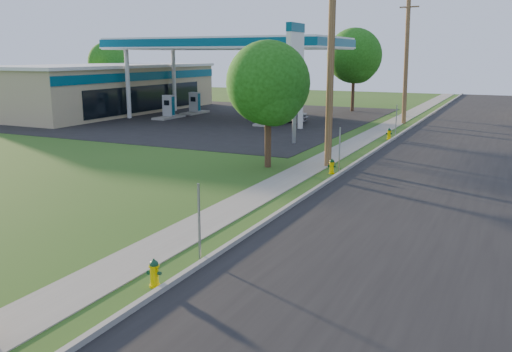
# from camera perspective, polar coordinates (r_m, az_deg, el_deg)

# --- Properties ---
(ground_plane) EXTENTS (140.00, 140.00, 0.00)m
(ground_plane) POSITION_cam_1_polar(r_m,az_deg,el_deg) (11.12, -18.86, -15.34)
(ground_plane) COLOR #264E17
(ground_plane) RESTS_ON ground
(road) EXTENTS (8.00, 120.00, 0.02)m
(road) POSITION_cam_1_polar(r_m,az_deg,el_deg) (17.79, 16.11, -4.48)
(road) COLOR black
(road) RESTS_ON ground
(curb) EXTENTS (0.15, 120.00, 0.15)m
(curb) POSITION_cam_1_polar(r_m,az_deg,el_deg) (18.78, 4.03, -2.89)
(curb) COLOR gray
(curb) RESTS_ON ground
(sidewalk) EXTENTS (1.50, 120.00, 0.03)m
(sidewalk) POSITION_cam_1_polar(r_m,az_deg,el_deg) (19.49, -0.76, -2.47)
(sidewalk) COLOR gray
(sidewalk) RESTS_ON ground
(forecourt) EXTENTS (26.00, 28.00, 0.02)m
(forecourt) POSITION_cam_1_polar(r_m,az_deg,el_deg) (45.50, -5.10, 6.17)
(forecourt) COLOR black
(forecourt) RESTS_ON ground
(utility_pole_mid) EXTENTS (1.40, 0.32, 9.80)m
(utility_pole_mid) POSITION_cam_1_polar(r_m,az_deg,el_deg) (25.07, 7.88, 12.20)
(utility_pole_mid) COLOR brown
(utility_pole_mid) RESTS_ON ground
(utility_pole_far) EXTENTS (1.40, 0.32, 9.50)m
(utility_pole_far) POSITION_cam_1_polar(r_m,az_deg,el_deg) (42.55, 15.54, 11.79)
(utility_pole_far) COLOR brown
(utility_pole_far) RESTS_ON ground
(sign_post_near) EXTENTS (0.05, 0.04, 2.00)m
(sign_post_near) POSITION_cam_1_polar(r_m,az_deg,el_deg) (13.64, -6.00, -4.89)
(sign_post_near) COLOR gray
(sign_post_near) RESTS_ON ground
(sign_post_mid) EXTENTS (0.05, 0.04, 2.00)m
(sign_post_mid) POSITION_cam_1_polar(r_m,az_deg,el_deg) (24.21, 8.78, 2.75)
(sign_post_mid) COLOR gray
(sign_post_mid) RESTS_ON ground
(sign_post_far) EXTENTS (0.05, 0.04, 2.00)m
(sign_post_far) POSITION_cam_1_polar(r_m,az_deg,el_deg) (35.95, 14.54, 5.69)
(sign_post_far) COLOR gray
(sign_post_far) RESTS_ON ground
(gas_canopy) EXTENTS (18.18, 9.18, 6.40)m
(gas_canopy) POSITION_cam_1_polar(r_m,az_deg,el_deg) (44.23, -2.96, 13.66)
(gas_canopy) COLOR silver
(gas_canopy) RESTS_ON ground
(fuel_pump_nw) EXTENTS (1.20, 3.20, 1.90)m
(fuel_pump_nw) POSITION_cam_1_polar(r_m,az_deg,el_deg) (45.10, -9.17, 6.91)
(fuel_pump_nw) COLOR gray
(fuel_pump_nw) RESTS_ON ground
(fuel_pump_ne) EXTENTS (1.20, 3.20, 1.90)m
(fuel_pump_ne) POSITION_cam_1_polar(r_m,az_deg,el_deg) (40.66, 1.38, 6.46)
(fuel_pump_ne) COLOR gray
(fuel_pump_ne) RESTS_ON ground
(fuel_pump_sw) EXTENTS (1.20, 3.20, 1.90)m
(fuel_pump_sw) POSITION_cam_1_polar(r_m,az_deg,el_deg) (48.42, -6.46, 7.37)
(fuel_pump_sw) COLOR gray
(fuel_pump_sw) RESTS_ON ground
(fuel_pump_se) EXTENTS (1.20, 3.20, 1.90)m
(fuel_pump_se) POSITION_cam_1_polar(r_m,az_deg,el_deg) (44.32, 3.53, 6.95)
(fuel_pump_se) COLOR gray
(fuel_pump_se) RESTS_ON ground
(convenience_store) EXTENTS (10.40, 22.40, 4.25)m
(convenience_store) POSITION_cam_1_polar(r_m,az_deg,el_deg) (51.79, -15.78, 8.88)
(convenience_store) COLOR tan
(convenience_store) RESTS_ON ground
(price_pylon) EXTENTS (0.34, 2.04, 6.85)m
(price_pylon) POSITION_cam_1_polar(r_m,az_deg,el_deg) (31.57, 4.16, 13.22)
(price_pylon) COLOR gray
(price_pylon) RESTS_ON ground
(tree_verge) EXTENTS (3.80, 3.80, 5.76)m
(tree_verge) POSITION_cam_1_polar(r_m,az_deg,el_deg) (24.59, 1.43, 9.40)
(tree_verge) COLOR #392216
(tree_verge) RESTS_ON ground
(tree_lot) EXTENTS (4.95, 4.95, 7.50)m
(tree_lot) POSITION_cam_1_polar(r_m,az_deg,el_deg) (50.80, 10.39, 12.13)
(tree_lot) COLOR #392216
(tree_lot) RESTS_ON ground
(tree_back) EXTENTS (4.29, 4.29, 6.51)m
(tree_back) POSITION_cam_1_polar(r_m,az_deg,el_deg) (62.76, -15.29, 11.37)
(tree_back) COLOR #392216
(tree_back) RESTS_ON ground
(hydrant_near) EXTENTS (0.34, 0.31, 0.66)m
(hydrant_near) POSITION_cam_1_polar(r_m,az_deg,el_deg) (12.49, -10.66, -10.02)
(hydrant_near) COLOR #DCC100
(hydrant_near) RESTS_ON ground
(hydrant_mid) EXTENTS (0.35, 0.31, 0.67)m
(hydrant_mid) POSITION_cam_1_polar(r_m,az_deg,el_deg) (23.89, 7.99, 1.01)
(hydrant_mid) COLOR #E1C200
(hydrant_mid) RESTS_ON ground
(hydrant_far) EXTENTS (0.37, 0.33, 0.72)m
(hydrant_far) POSITION_cam_1_polar(r_m,az_deg,el_deg) (34.38, 13.83, 4.34)
(hydrant_far) COLOR #F2C900
(hydrant_far) RESTS_ON ground
(car_silver) EXTENTS (4.08, 1.90, 1.35)m
(car_silver) POSITION_cam_1_polar(r_m,az_deg,el_deg) (42.21, 2.77, 6.61)
(car_silver) COLOR #B4B6BB
(car_silver) RESTS_ON ground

